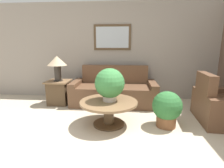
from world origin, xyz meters
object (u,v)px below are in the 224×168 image
object	(u,v)px
coffee_table	(109,108)
potted_plant_floor	(167,108)
armchair	(222,107)
table_lamp	(57,63)
couch_main	(114,92)
potted_plant_on_table	(110,84)
side_table	(59,92)

from	to	relation	value
coffee_table	potted_plant_floor	xyz separation A→B (m)	(1.06, 0.01, 0.02)
coffee_table	potted_plant_floor	bearing A→B (deg)	0.74
coffee_table	armchair	bearing A→B (deg)	8.01
armchair	table_lamp	size ratio (longest dim) A/B	1.81
couch_main	coffee_table	bearing A→B (deg)	-90.14
coffee_table	table_lamp	size ratio (longest dim) A/B	1.72
coffee_table	potted_plant_on_table	bearing A→B (deg)	60.87
couch_main	potted_plant_floor	bearing A→B (deg)	-49.20
armchair	coffee_table	size ratio (longest dim) A/B	1.05
couch_main	potted_plant_on_table	bearing A→B (deg)	-89.35
armchair	table_lamp	distance (m)	3.72
potted_plant_floor	side_table	bearing A→B (deg)	156.10
coffee_table	potted_plant_floor	size ratio (longest dim) A/B	1.60
side_table	armchair	bearing A→B (deg)	-12.58
couch_main	potted_plant_on_table	distance (m)	1.30
armchair	side_table	size ratio (longest dim) A/B	1.87
potted_plant_on_table	potted_plant_floor	bearing A→B (deg)	-0.90
coffee_table	side_table	world-z (taller)	side_table
armchair	side_table	world-z (taller)	armchair
couch_main	potted_plant_floor	size ratio (longest dim) A/B	3.16
potted_plant_on_table	potted_plant_floor	xyz separation A→B (m)	(1.04, -0.02, -0.43)
potted_plant_floor	armchair	bearing A→B (deg)	14.74
armchair	couch_main	bearing A→B (deg)	70.68
coffee_table	potted_plant_on_table	xyz separation A→B (m)	(0.02, 0.03, 0.45)
armchair	potted_plant_floor	bearing A→B (deg)	108.77
table_lamp	potted_plant_floor	size ratio (longest dim) A/B	0.93
armchair	potted_plant_on_table	size ratio (longest dim) A/B	1.85
couch_main	side_table	world-z (taller)	couch_main
couch_main	coffee_table	distance (m)	1.24
couch_main	potted_plant_on_table	size ratio (longest dim) A/B	3.47
couch_main	table_lamp	bearing A→B (deg)	-174.17
couch_main	table_lamp	xyz separation A→B (m)	(-1.39, -0.14, 0.74)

